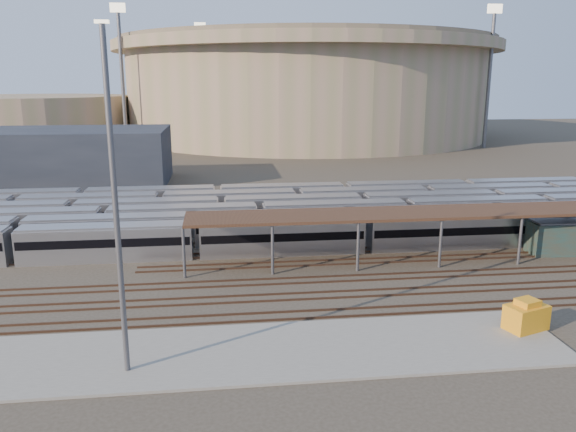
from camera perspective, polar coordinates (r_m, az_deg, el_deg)
The scene contains 13 objects.
ground at distance 54.56m, azimuth -2.04°, elevation -6.39°, with size 420.00×420.00×0.00m, color #383026.
apron at distance 40.60m, azimuth -7.40°, elevation -13.75°, with size 50.00×9.00×0.20m, color gray.
subway_trains at distance 71.61m, azimuth -5.62°, elevation -0.05°, with size 126.12×23.90×3.60m.
inspection_shed at distance 62.55m, azimuth 18.09°, elevation 0.31°, with size 60.30×6.00×5.30m.
empty_tracks at distance 49.88m, azimuth -1.54°, elevation -8.26°, with size 170.00×9.62×0.18m.
stadium at distance 193.31m, azimuth 1.81°, elevation 13.01°, with size 124.00×124.00×32.50m.
secondary_arena at distance 189.81m, azimuth -24.32°, elevation 8.96°, with size 56.00×56.00×14.00m, color gray.
service_building at distance 111.28m, azimuth -23.03°, elevation 5.52°, with size 42.00×20.00×10.00m, color #1E232D.
floodlight_0 at distance 163.12m, azimuth -16.52°, elevation 13.82°, with size 4.00×1.00×38.40m.
floodlight_2 at distance 168.35m, azimuth 19.80°, elevation 13.56°, with size 4.00×1.00×38.40m.
floodlight_3 at distance 211.15m, azimuth -8.77°, elevation 14.06°, with size 4.00×1.00×38.40m.
yard_light_pole at distance 35.81m, azimuth -17.12°, elevation 0.92°, with size 0.80×0.36×21.82m.
yellow_equipment at distance 46.96m, azimuth 23.03°, elevation -9.44°, with size 3.07×1.92×1.92m, color orange.
Camera 1 is at (-4.28, -51.07, 18.73)m, focal length 35.00 mm.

